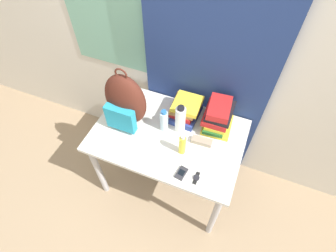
# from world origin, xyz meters

# --- Properties ---
(ground_plane) EXTENTS (12.00, 12.00, 0.00)m
(ground_plane) POSITION_xyz_m (0.00, 0.00, 0.00)
(ground_plane) COLOR #9E8466
(wall_back) EXTENTS (6.00, 0.06, 2.50)m
(wall_back) POSITION_xyz_m (-0.00, 0.82, 1.25)
(wall_back) COLOR silver
(wall_back) RESTS_ON ground_plane
(curtain_blue) EXTENTS (0.95, 0.04, 2.50)m
(curtain_blue) POSITION_xyz_m (0.14, 0.77, 1.25)
(curtain_blue) COLOR navy
(curtain_blue) RESTS_ON ground_plane
(desk) EXTENTS (1.12, 0.74, 0.76)m
(desk) POSITION_xyz_m (0.00, 0.37, 0.65)
(desk) COLOR silver
(desk) RESTS_ON ground_plane
(backpack) EXTENTS (0.32, 0.22, 0.51)m
(backpack) POSITION_xyz_m (-0.33, 0.37, 0.97)
(backpack) COLOR #512319
(backpack) RESTS_ON desk
(book_stack_left) EXTENTS (0.23, 0.27, 0.16)m
(book_stack_left) POSITION_xyz_m (0.06, 0.59, 0.83)
(book_stack_left) COLOR navy
(book_stack_left) RESTS_ON desk
(book_stack_center) EXTENTS (0.23, 0.29, 0.23)m
(book_stack_center) POSITION_xyz_m (0.31, 0.59, 0.87)
(book_stack_center) COLOR yellow
(book_stack_center) RESTS_ON desk
(water_bottle) EXTENTS (0.06, 0.06, 0.20)m
(water_bottle) POSITION_xyz_m (-0.05, 0.41, 0.85)
(water_bottle) COLOR silver
(water_bottle) RESTS_ON desk
(sports_bottle) EXTENTS (0.08, 0.08, 0.25)m
(sports_bottle) POSITION_xyz_m (0.07, 0.45, 0.87)
(sports_bottle) COLOR white
(sports_bottle) RESTS_ON desk
(sunscreen_bottle) EXTENTS (0.05, 0.05, 0.19)m
(sunscreen_bottle) POSITION_xyz_m (0.15, 0.26, 0.84)
(sunscreen_bottle) COLOR yellow
(sunscreen_bottle) RESTS_ON desk
(cell_phone) EXTENTS (0.07, 0.10, 0.02)m
(cell_phone) POSITION_xyz_m (0.21, 0.10, 0.76)
(cell_phone) COLOR #2D2D33
(cell_phone) RESTS_ON desk
(sunglasses_case) EXTENTS (0.15, 0.06, 0.04)m
(sunglasses_case) POSITION_xyz_m (0.26, 0.39, 0.77)
(sunglasses_case) COLOR gray
(sunglasses_case) RESTS_ON desk
(wristwatch) EXTENTS (0.04, 0.09, 0.01)m
(wristwatch) POSITION_xyz_m (0.31, 0.10, 0.76)
(wristwatch) COLOR black
(wristwatch) RESTS_ON desk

